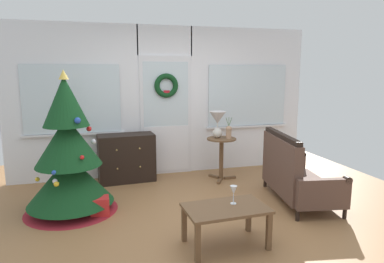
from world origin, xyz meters
TOP-DOWN VIEW (x-y plane):
  - ground_plane at (0.00, 0.00)m, footprint 6.76×6.76m
  - back_wall_with_door at (0.00, 2.08)m, footprint 5.20×0.19m
  - christmas_tree at (-1.53, 0.72)m, footprint 1.17×1.17m
  - dresser_cabinet at (-0.72, 1.79)m, footprint 0.93×0.49m
  - settee_sofa at (1.43, 0.25)m, footprint 0.91×1.48m
  - side_table at (0.80, 1.42)m, footprint 0.50×0.48m
  - table_lamp at (0.74, 1.46)m, footprint 0.28×0.28m
  - flower_vase at (0.90, 1.36)m, footprint 0.11×0.10m
  - coffee_table at (0.07, -0.67)m, footprint 0.86×0.56m
  - wine_glass at (0.18, -0.60)m, footprint 0.08×0.08m
  - gift_box at (-1.17, 0.48)m, footprint 0.23×0.21m

SIDE VIEW (x-z plane):
  - ground_plane at x=0.00m, z-range 0.00..0.00m
  - gift_box at x=-1.17m, z-range 0.00..0.23m
  - coffee_table at x=0.07m, z-range 0.15..0.57m
  - settee_sofa at x=1.43m, z-range -0.10..0.86m
  - dresser_cabinet at x=-0.72m, z-range 0.00..0.78m
  - side_table at x=0.80m, z-range 0.15..0.86m
  - wine_glass at x=0.18m, z-range 0.46..0.66m
  - christmas_tree at x=-1.53m, z-range -0.24..1.57m
  - flower_vase at x=0.90m, z-range 0.65..1.00m
  - table_lamp at x=0.74m, z-range 0.77..1.21m
  - back_wall_with_door at x=0.00m, z-range 0.01..2.56m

